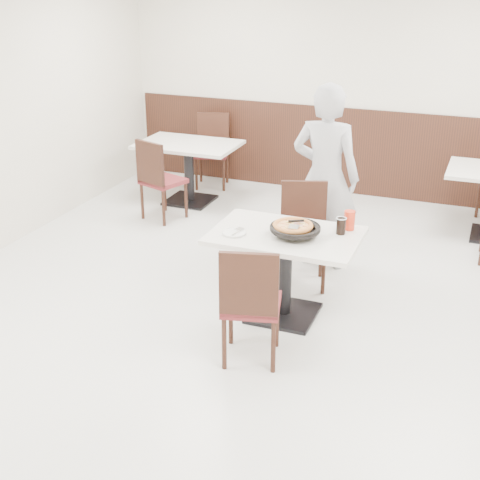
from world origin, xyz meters
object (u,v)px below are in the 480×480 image
(chair_near, at_px, (251,302))
(bg_chair_left_near, at_px, (163,179))
(pizza, at_px, (293,228))
(bg_table_left, at_px, (189,173))
(cola_glass, at_px, (341,226))
(side_plate, at_px, (234,233))
(pizza_pan, at_px, (295,231))
(chair_far, at_px, (304,237))
(red_cup, at_px, (349,220))
(main_table, at_px, (285,275))
(diner_person, at_px, (325,177))
(bg_chair_left_far, at_px, (212,152))

(chair_near, relative_size, bg_chair_left_near, 1.00)
(pizza, relative_size, bg_table_left, 0.25)
(cola_glass, bearing_deg, side_plate, -158.70)
(pizza_pan, distance_m, side_plate, 0.49)
(chair_far, relative_size, bg_table_left, 0.79)
(chair_near, xyz_separation_m, red_cup, (0.48, 0.99, 0.35))
(main_table, relative_size, bg_chair_left_near, 1.26)
(side_plate, xyz_separation_m, bg_table_left, (-1.61, 2.51, -0.38))
(side_plate, height_order, diner_person, diner_person)
(pizza, bearing_deg, bg_table_left, 131.17)
(main_table, xyz_separation_m, bg_table_left, (-1.99, 2.35, 0.00))
(chair_near, distance_m, chair_far, 1.33)
(bg_chair_left_near, bearing_deg, pizza_pan, -20.52)
(chair_far, height_order, bg_chair_left_near, same)
(pizza, bearing_deg, diner_person, 91.71)
(pizza, distance_m, bg_table_left, 3.15)
(pizza_pan, relative_size, cola_glass, 2.65)
(bg_chair_left_far, bearing_deg, main_table, 107.87)
(main_table, xyz_separation_m, cola_glass, (0.42, 0.15, 0.44))
(pizza_pan, bearing_deg, cola_glass, 29.58)
(chair_near, height_order, side_plate, chair_near)
(bg_chair_left_near, bearing_deg, main_table, -21.19)
(pizza_pan, relative_size, bg_chair_left_far, 0.36)
(chair_near, bearing_deg, diner_person, 74.05)
(pizza_pan, bearing_deg, bg_table_left, 131.19)
(cola_glass, bearing_deg, bg_table_left, 137.72)
(pizza_pan, distance_m, bg_table_left, 3.19)
(red_cup, distance_m, diner_person, 0.97)
(pizza_pan, height_order, diner_person, diner_person)
(side_plate, bearing_deg, chair_near, -57.04)
(chair_far, relative_size, red_cup, 5.94)
(cola_glass, distance_m, bg_chair_left_far, 3.74)
(bg_chair_left_near, bearing_deg, cola_glass, -13.49)
(side_plate, relative_size, diner_person, 0.11)
(side_plate, distance_m, bg_chair_left_near, 2.50)
(chair_far, bearing_deg, pizza, 78.54)
(cola_glass, relative_size, bg_chair_left_far, 0.14)
(chair_far, bearing_deg, diner_person, -113.24)
(cola_glass, height_order, bg_table_left, cola_glass)
(main_table, bearing_deg, diner_person, 88.82)
(pizza_pan, xyz_separation_m, bg_table_left, (-2.08, 2.38, -0.42))
(bg_table_left, bearing_deg, side_plate, -57.35)
(side_plate, bearing_deg, bg_chair_left_near, 131.07)
(cola_glass, bearing_deg, chair_near, -116.97)
(chair_near, height_order, red_cup, chair_near)
(side_plate, bearing_deg, pizza, 19.62)
(side_plate, bearing_deg, chair_far, 64.51)
(main_table, relative_size, chair_far, 1.26)
(chair_far, height_order, bg_table_left, chair_far)
(bg_table_left, distance_m, bg_chair_left_near, 0.64)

